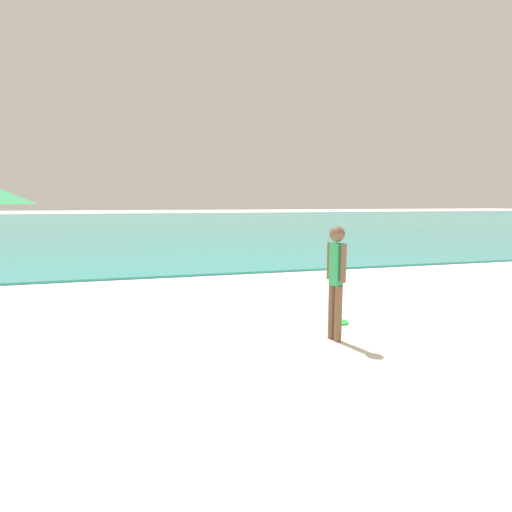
% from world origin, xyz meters
% --- Properties ---
extents(water, '(160.00, 60.00, 0.06)m').
position_xyz_m(water, '(0.00, 40.32, 0.03)').
color(water, teal).
rests_on(water, ground).
extents(person_standing, '(0.20, 0.35, 1.54)m').
position_xyz_m(person_standing, '(0.32, 5.14, 0.88)').
color(person_standing, brown).
rests_on(person_standing, ground).
extents(frisbee, '(0.27, 0.27, 0.03)m').
position_xyz_m(frisbee, '(0.74, 5.80, 0.01)').
color(frisbee, green).
rests_on(frisbee, ground).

